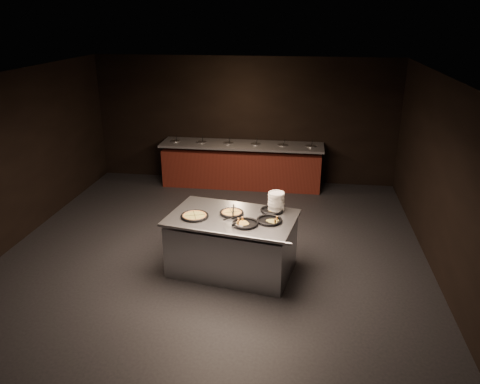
{
  "coord_description": "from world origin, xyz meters",
  "views": [
    {
      "loc": [
        1.41,
        -6.63,
        3.8
      ],
      "look_at": [
        0.43,
        0.3,
        1.1
      ],
      "focal_mm": 35.0,
      "sensor_mm": 36.0,
      "label": 1
    }
  ],
  "objects": [
    {
      "name": "plate_stack",
      "position": [
        1.02,
        0.1,
        1.05
      ],
      "size": [
        0.25,
        0.25,
        0.29
      ],
      "primitive_type": "cylinder",
      "color": "white",
      "rests_on": "serving_counter"
    },
    {
      "name": "pan_cheese_whole",
      "position": [
        0.36,
        -0.15,
        0.93
      ],
      "size": [
        0.37,
        0.37,
        0.04
      ],
      "rotation": [
        0.0,
        0.0,
        0.43
      ],
      "color": "black",
      "rests_on": "serving_counter"
    },
    {
      "name": "server_left",
      "position": [
        0.4,
        -0.22,
        0.99
      ],
      "size": [
        0.11,
        0.34,
        0.16
      ],
      "rotation": [
        0.0,
        0.0,
        1.71
      ],
      "color": "silver",
      "rests_on": "serving_counter"
    },
    {
      "name": "room",
      "position": [
        0.0,
        0.0,
        1.45
      ],
      "size": [
        7.02,
        8.02,
        2.92
      ],
      "color": "black",
      "rests_on": "ground"
    },
    {
      "name": "server_right",
      "position": [
        0.43,
        -0.57,
        0.99
      ],
      "size": [
        0.32,
        0.21,
        0.17
      ],
      "rotation": [
        0.0,
        0.0,
        -0.46
      ],
      "color": "silver",
      "rests_on": "serving_counter"
    },
    {
      "name": "pan_veggie_slices",
      "position": [
        0.96,
        -0.35,
        0.93
      ],
      "size": [
        0.39,
        0.39,
        0.04
      ],
      "rotation": [
        0.0,
        0.0,
        -0.73
      ],
      "color": "black",
      "rests_on": "serving_counter"
    },
    {
      "name": "pan_cheese_slices_b",
      "position": [
        0.62,
        -0.51,
        0.93
      ],
      "size": [
        0.39,
        0.39,
        0.04
      ],
      "rotation": [
        0.0,
        0.0,
        1.99
      ],
      "color": "black",
      "rests_on": "serving_counter"
    },
    {
      "name": "pan_cheese_slices_a",
      "position": [
        0.96,
        0.03,
        0.93
      ],
      "size": [
        0.36,
        0.36,
        0.04
      ],
      "rotation": [
        0.0,
        0.0,
        1.0
      ],
      "color": "black",
      "rests_on": "serving_counter"
    },
    {
      "name": "serving_counter",
      "position": [
        0.38,
        -0.25,
        0.43
      ],
      "size": [
        2.07,
        1.53,
        0.91
      ],
      "rotation": [
        0.0,
        0.0,
        -0.17
      ],
      "color": "silver",
      "rests_on": "ground"
    },
    {
      "name": "salad_bar",
      "position": [
        0.0,
        3.56,
        0.44
      ],
      "size": [
        3.7,
        0.83,
        1.18
      ],
      "color": "#5E2016",
      "rests_on": "ground"
    },
    {
      "name": "pan_veggie_whole",
      "position": [
        -0.17,
        -0.35,
        0.93
      ],
      "size": [
        0.43,
        0.43,
        0.04
      ],
      "rotation": [
        0.0,
        0.0,
        0.35
      ],
      "color": "black",
      "rests_on": "serving_counter"
    }
  ]
}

